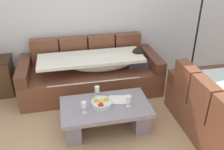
# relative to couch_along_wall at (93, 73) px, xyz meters

# --- Properties ---
(back_wall) EXTENTS (9.00, 0.10, 2.70)m
(back_wall) POSITION_rel_couch_along_wall_xyz_m (-0.23, 0.53, 1.02)
(back_wall) COLOR silver
(back_wall) RESTS_ON ground_plane
(couch_along_wall) EXTENTS (2.33, 0.92, 0.88)m
(couch_along_wall) POSITION_rel_couch_along_wall_xyz_m (0.00, 0.00, 0.00)
(couch_along_wall) COLOR brown
(couch_along_wall) RESTS_ON ground_plane
(coffee_table) EXTENTS (1.20, 0.68, 0.38)m
(coffee_table) POSITION_rel_couch_along_wall_xyz_m (0.02, -1.04, -0.09)
(coffee_table) COLOR gray
(coffee_table) RESTS_ON ground_plane
(fruit_bowl) EXTENTS (0.28, 0.28, 0.10)m
(fruit_bowl) POSITION_rel_couch_along_wall_xyz_m (-0.03, -1.05, 0.09)
(fruit_bowl) COLOR silver
(fruit_bowl) RESTS_ON coffee_table
(wine_glass_near_left) EXTENTS (0.07, 0.07, 0.17)m
(wine_glass_near_left) POSITION_rel_couch_along_wall_xyz_m (-0.27, -1.15, 0.16)
(wine_glass_near_left) COLOR silver
(wine_glass_near_left) RESTS_ON coffee_table
(wine_glass_near_right) EXTENTS (0.07, 0.07, 0.17)m
(wine_glass_near_right) POSITION_rel_couch_along_wall_xyz_m (0.32, -1.14, 0.16)
(wine_glass_near_right) COLOR silver
(wine_glass_near_right) RESTS_ON coffee_table
(wine_glass_far_back) EXTENTS (0.07, 0.07, 0.17)m
(wine_glass_far_back) POSITION_rel_couch_along_wall_xyz_m (-0.05, -0.81, 0.16)
(wine_glass_far_back) COLOR silver
(wine_glass_far_back) RESTS_ON coffee_table
(open_magazine) EXTENTS (0.32, 0.26, 0.01)m
(open_magazine) POSITION_rel_couch_along_wall_xyz_m (0.23, -0.96, 0.05)
(open_magazine) COLOR white
(open_magazine) RESTS_ON coffee_table
(floor_lamp) EXTENTS (0.33, 0.31, 1.95)m
(floor_lamp) POSITION_rel_couch_along_wall_xyz_m (1.84, 0.01, 0.79)
(floor_lamp) COLOR black
(floor_lamp) RESTS_ON ground_plane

